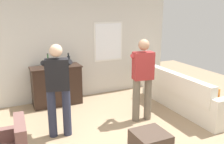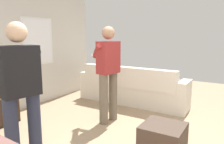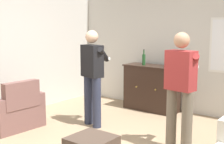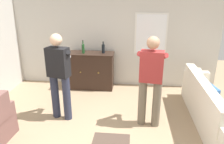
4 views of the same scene
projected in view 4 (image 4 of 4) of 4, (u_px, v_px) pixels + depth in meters
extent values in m
cube|color=beige|center=(115.00, 32.00, 5.57)|extent=(5.20, 0.12, 2.80)
cube|color=silver|center=(151.00, 34.00, 5.42)|extent=(0.80, 0.02, 1.02)
cube|color=white|center=(151.00, 34.00, 5.42)|extent=(0.72, 0.03, 0.94)
cube|color=silver|center=(210.00, 114.00, 4.09)|extent=(0.55, 2.17, 0.42)
cube|color=silver|center=(202.00, 93.00, 3.96)|extent=(0.18, 2.17, 0.44)
cube|color=silver|center=(195.00, 84.00, 5.14)|extent=(0.55, 0.18, 0.64)
cube|color=beige|center=(197.00, 78.00, 4.74)|extent=(0.19, 0.42, 0.36)
cube|color=#386BB7|center=(209.00, 95.00, 3.96)|extent=(0.22, 0.42, 0.36)
cube|color=black|center=(91.00, 71.00, 5.61)|extent=(1.12, 0.44, 0.91)
cube|color=black|center=(91.00, 53.00, 5.45)|extent=(1.16, 0.48, 0.03)
sphere|color=#B79338|center=(80.00, 72.00, 5.40)|extent=(0.04, 0.04, 0.04)
sphere|color=#B79338|center=(98.00, 73.00, 5.35)|extent=(0.04, 0.04, 0.04)
cylinder|color=#1E4C23|center=(83.00, 49.00, 5.38)|extent=(0.07, 0.07, 0.22)
cylinder|color=#1E4C23|center=(83.00, 43.00, 5.33)|extent=(0.03, 0.03, 0.09)
cylinder|color=#262626|center=(83.00, 41.00, 5.31)|extent=(0.03, 0.03, 0.02)
cylinder|color=black|center=(103.00, 49.00, 5.40)|extent=(0.08, 0.08, 0.21)
cylinder|color=black|center=(103.00, 43.00, 5.35)|extent=(0.03, 0.03, 0.06)
cylinder|color=#262626|center=(103.00, 42.00, 5.34)|extent=(0.04, 0.04, 0.02)
cylinder|color=#282D42|center=(55.00, 96.00, 4.27)|extent=(0.15, 0.15, 0.88)
cylinder|color=#282D42|center=(67.00, 98.00, 4.19)|extent=(0.15, 0.15, 0.88)
cube|color=black|center=(58.00, 62.00, 3.99)|extent=(0.44, 0.31, 0.55)
sphere|color=#D8AD8C|center=(56.00, 40.00, 3.84)|extent=(0.22, 0.22, 0.22)
cylinder|color=black|center=(57.00, 54.00, 4.13)|extent=(0.39, 0.35, 0.29)
cylinder|color=black|center=(68.00, 55.00, 4.05)|extent=(0.25, 0.44, 0.29)
cube|color=white|center=(67.00, 56.00, 4.26)|extent=(0.16, 0.07, 0.04)
cylinder|color=#6B6051|center=(142.00, 103.00, 4.03)|extent=(0.15, 0.15, 0.88)
cylinder|color=#6B6051|center=(156.00, 104.00, 3.97)|extent=(0.15, 0.15, 0.88)
cube|color=#9E2D2D|center=(152.00, 66.00, 3.76)|extent=(0.43, 0.28, 0.55)
sphere|color=tan|center=(153.00, 43.00, 3.62)|extent=(0.22, 0.22, 0.22)
cylinder|color=#9E2D2D|center=(146.00, 57.00, 3.89)|extent=(0.37, 0.38, 0.29)
cylinder|color=#9E2D2D|center=(159.00, 58.00, 3.84)|extent=(0.28, 0.43, 0.29)
cube|color=white|center=(153.00, 60.00, 4.04)|extent=(0.15, 0.06, 0.04)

